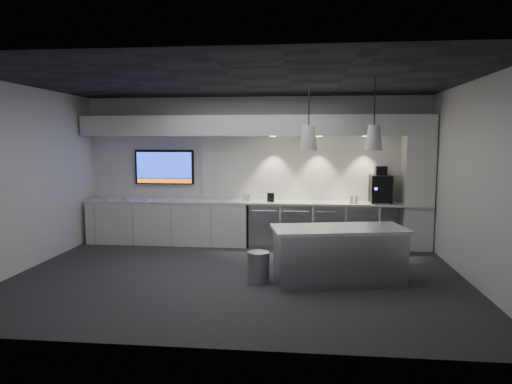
# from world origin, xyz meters

# --- Properties ---
(floor) EXTENTS (7.00, 7.00, 0.00)m
(floor) POSITION_xyz_m (0.00, 0.00, 0.00)
(floor) COLOR #2B2B2D
(floor) RESTS_ON ground
(ceiling) EXTENTS (7.00, 7.00, 0.00)m
(ceiling) POSITION_xyz_m (0.00, 0.00, 3.00)
(ceiling) COLOR black
(ceiling) RESTS_ON wall_back
(wall_back) EXTENTS (7.00, 0.00, 7.00)m
(wall_back) POSITION_xyz_m (0.00, 2.50, 1.50)
(wall_back) COLOR silver
(wall_back) RESTS_ON floor
(wall_front) EXTENTS (7.00, 0.00, 7.00)m
(wall_front) POSITION_xyz_m (0.00, -2.50, 1.50)
(wall_front) COLOR silver
(wall_front) RESTS_ON floor
(wall_left) EXTENTS (0.00, 7.00, 7.00)m
(wall_left) POSITION_xyz_m (-3.50, 0.00, 1.50)
(wall_left) COLOR silver
(wall_left) RESTS_ON floor
(wall_right) EXTENTS (0.00, 7.00, 7.00)m
(wall_right) POSITION_xyz_m (3.50, 0.00, 1.50)
(wall_right) COLOR silver
(wall_right) RESTS_ON floor
(back_counter) EXTENTS (6.80, 0.65, 0.04)m
(back_counter) POSITION_xyz_m (0.00, 2.17, 0.88)
(back_counter) COLOR silver
(back_counter) RESTS_ON left_base_cabinets
(left_base_cabinets) EXTENTS (3.30, 0.63, 0.86)m
(left_base_cabinets) POSITION_xyz_m (-1.75, 2.17, 0.43)
(left_base_cabinets) COLOR white
(left_base_cabinets) RESTS_ON floor
(fridge_unit_a) EXTENTS (0.60, 0.61, 0.85)m
(fridge_unit_a) POSITION_xyz_m (0.25, 2.17, 0.42)
(fridge_unit_a) COLOR #999CA1
(fridge_unit_a) RESTS_ON floor
(fridge_unit_b) EXTENTS (0.60, 0.61, 0.85)m
(fridge_unit_b) POSITION_xyz_m (0.88, 2.17, 0.42)
(fridge_unit_b) COLOR #999CA1
(fridge_unit_b) RESTS_ON floor
(fridge_unit_c) EXTENTS (0.60, 0.61, 0.85)m
(fridge_unit_c) POSITION_xyz_m (1.51, 2.17, 0.42)
(fridge_unit_c) COLOR #999CA1
(fridge_unit_c) RESTS_ON floor
(fridge_unit_d) EXTENTS (0.60, 0.61, 0.85)m
(fridge_unit_d) POSITION_xyz_m (2.14, 2.17, 0.42)
(fridge_unit_d) COLOR #999CA1
(fridge_unit_d) RESTS_ON floor
(backsplash) EXTENTS (4.60, 0.03, 1.30)m
(backsplash) POSITION_xyz_m (1.20, 2.48, 1.55)
(backsplash) COLOR white
(backsplash) RESTS_ON wall_back
(soffit) EXTENTS (6.90, 0.60, 0.40)m
(soffit) POSITION_xyz_m (0.00, 2.20, 2.40)
(soffit) COLOR white
(soffit) RESTS_ON wall_back
(column) EXTENTS (0.55, 0.55, 2.60)m
(column) POSITION_xyz_m (3.20, 2.20, 1.30)
(column) COLOR white
(column) RESTS_ON floor
(wall_tv) EXTENTS (1.25, 0.07, 0.72)m
(wall_tv) POSITION_xyz_m (-1.90, 2.45, 1.56)
(wall_tv) COLOR black
(wall_tv) RESTS_ON wall_back
(island) EXTENTS (2.09, 1.22, 0.83)m
(island) POSITION_xyz_m (1.54, -0.12, 0.42)
(island) COLOR #999CA1
(island) RESTS_ON floor
(bin) EXTENTS (0.41, 0.41, 0.46)m
(bin) POSITION_xyz_m (0.36, -0.27, 0.23)
(bin) COLOR #999CA1
(bin) RESTS_ON floor
(coffee_machine) EXTENTS (0.40, 0.57, 0.72)m
(coffee_machine) POSITION_xyz_m (2.51, 2.20, 1.19)
(coffee_machine) COLOR black
(coffee_machine) RESTS_ON back_counter
(sign_black) EXTENTS (0.14, 0.04, 0.18)m
(sign_black) POSITION_xyz_m (0.36, 2.09, 0.99)
(sign_black) COLOR black
(sign_black) RESTS_ON back_counter
(sign_white) EXTENTS (0.18, 0.05, 0.14)m
(sign_white) POSITION_xyz_m (-0.13, 2.14, 0.97)
(sign_white) COLOR silver
(sign_white) RESTS_ON back_counter
(cup_cluster) EXTENTS (0.17, 0.17, 0.15)m
(cup_cluster) POSITION_xyz_m (1.98, 2.07, 0.97)
(cup_cluster) COLOR silver
(cup_cluster) RESTS_ON back_counter
(tray_a) EXTENTS (0.19, 0.19, 0.02)m
(tray_a) POSITION_xyz_m (-2.99, 2.09, 0.91)
(tray_a) COLOR #B9B9B9
(tray_a) RESTS_ON back_counter
(tray_b) EXTENTS (0.18, 0.18, 0.02)m
(tray_b) POSITION_xyz_m (-2.57, 2.10, 0.91)
(tray_b) COLOR #B9B9B9
(tray_b) RESTS_ON back_counter
(tray_c) EXTENTS (0.18, 0.18, 0.02)m
(tray_c) POSITION_xyz_m (-2.21, 2.11, 0.91)
(tray_c) COLOR #B9B9B9
(tray_c) RESTS_ON back_counter
(tray_d) EXTENTS (0.19, 0.19, 0.02)m
(tray_d) POSITION_xyz_m (-1.64, 2.11, 0.91)
(tray_d) COLOR #B9B9B9
(tray_d) RESTS_ON back_counter
(pendant_left) EXTENTS (0.25, 0.25, 1.06)m
(pendant_left) POSITION_xyz_m (1.08, -0.12, 2.15)
(pendant_left) COLOR white
(pendant_left) RESTS_ON ceiling
(pendant_right) EXTENTS (0.25, 0.25, 1.06)m
(pendant_right) POSITION_xyz_m (2.01, -0.12, 2.15)
(pendant_right) COLOR white
(pendant_right) RESTS_ON ceiling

